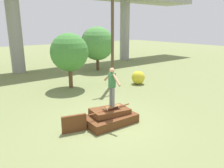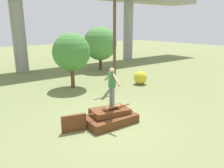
{
  "view_description": "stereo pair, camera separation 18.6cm",
  "coord_description": "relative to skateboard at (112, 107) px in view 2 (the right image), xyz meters",
  "views": [
    {
      "loc": [
        -5.08,
        -6.63,
        3.91
      ],
      "look_at": [
        0.07,
        -0.03,
        1.67
      ],
      "focal_mm": 35.0,
      "sensor_mm": 36.0,
      "label": 1
    },
    {
      "loc": [
        -4.93,
        -6.74,
        3.91
      ],
      "look_at": [
        0.07,
        -0.03,
        1.67
      ],
      "focal_mm": 35.0,
      "sensor_mm": 36.0,
      "label": 2
    }
  ],
  "objects": [
    {
      "name": "scrap_pile",
      "position": [
        -0.05,
        0.06,
        -0.46
      ],
      "size": [
        2.14,
        1.35,
        0.64
      ],
      "color": "#5B3319",
      "rests_on": "ground_plane"
    },
    {
      "name": "utility_pole",
      "position": [
        3.88,
        4.93,
        3.49
      ],
      "size": [
        1.3,
        0.2,
        8.16
      ],
      "color": "brown",
      "rests_on": "ground_plane"
    },
    {
      "name": "skateboard",
      "position": [
        0.0,
        0.0,
        0.0
      ],
      "size": [
        0.8,
        0.26,
        0.09
      ],
      "color": "brown",
      "rests_on": "scrap_pile"
    },
    {
      "name": "ground_plane",
      "position": [
        -0.07,
        0.03,
        -0.71
      ],
      "size": [
        80.0,
        80.0,
        0.0
      ],
      "primitive_type": "plane",
      "color": "olive"
    },
    {
      "name": "bush_yellow_flowering",
      "position": [
        5.31,
        3.86,
        -0.25
      ],
      "size": [
        0.92,
        0.92,
        0.92
      ],
      "color": "gold",
      "rests_on": "ground_plane"
    },
    {
      "name": "skater",
      "position": [
        -0.0,
        0.0,
        0.94
      ],
      "size": [
        0.24,
        1.15,
        1.6
      ],
      "color": "slate",
      "rests_on": "skateboard"
    },
    {
      "name": "scrap_plank_loose",
      "position": [
        -1.61,
        0.26,
        -0.38
      ],
      "size": [
        0.94,
        0.35,
        0.67
      ],
      "color": "#5B3319",
      "rests_on": "ground_plane"
    },
    {
      "name": "tree_behind_right",
      "position": [
        1.17,
        5.85,
        1.59
      ],
      "size": [
        2.39,
        2.39,
        3.51
      ],
      "color": "brown",
      "rests_on": "ground_plane"
    },
    {
      "name": "tree_behind_left",
      "position": [
        5.86,
        9.61,
        1.68
      ],
      "size": [
        2.94,
        2.94,
        3.87
      ],
      "color": "#4C3823",
      "rests_on": "ground_plane"
    }
  ]
}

